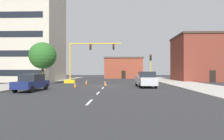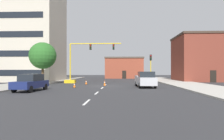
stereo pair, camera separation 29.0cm
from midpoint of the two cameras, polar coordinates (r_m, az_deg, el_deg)
ground_plane at (r=27.18m, az=-1.94°, el=-4.63°), size 160.00×160.00×0.00m
sidewalk_left at (r=37.88m, az=-19.76°, el=-3.29°), size 6.00×56.00×0.14m
sidewalk_right at (r=36.51m, az=18.63°, el=-3.41°), size 6.00×56.00×0.14m
lane_stripe_seg_0 at (r=13.34m, az=-6.62°, el=-9.09°), size 0.16×2.40×0.01m
lane_stripe_seg_1 at (r=18.75m, az=-3.95°, el=-6.56°), size 0.16×2.40×0.01m
lane_stripe_seg_2 at (r=24.20m, az=-2.49°, el=-5.15°), size 0.16×2.40×0.01m
lane_stripe_seg_3 at (r=29.66m, az=-1.57°, el=-4.27°), size 0.16×2.40×0.01m
building_tall_left at (r=45.49m, az=-22.23°, el=10.50°), size 12.69×11.84×21.12m
building_brick_center at (r=58.86m, az=3.58°, el=0.62°), size 10.94×8.96×6.02m
building_row_right at (r=45.06m, az=24.58°, el=3.07°), size 10.68×9.86×9.36m
traffic_signal_gantry at (r=34.62m, az=-9.60°, el=0.07°), size 9.67×1.20×6.83m
traffic_light_pole_right at (r=33.90m, az=11.26°, el=2.19°), size 0.32×0.47×4.80m
tree_left_near at (r=32.56m, az=-18.96°, el=3.87°), size 4.12×4.12×6.49m
pickup_truck_silver at (r=25.67m, az=9.75°, el=-2.70°), size 2.24×5.48×1.99m
sedan_navy_near_left at (r=21.99m, az=-21.85°, el=-3.30°), size 2.21×4.64×1.74m
traffic_cone_roadside_a at (r=27.55m, az=-1.81°, el=-3.79°), size 0.36×0.36×0.76m
traffic_cone_roadside_b at (r=24.97m, az=-10.37°, el=-4.33°), size 0.36×0.36×0.60m
traffic_cone_roadside_c at (r=30.59m, az=-7.14°, el=-3.53°), size 0.36×0.36×0.67m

